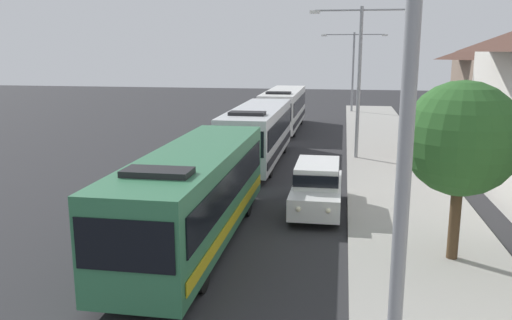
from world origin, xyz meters
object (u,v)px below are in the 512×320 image
at_px(bus_lead, 195,192).
at_px(streetlamp_mid, 360,67).
at_px(streetlamp_far, 353,63).
at_px(bus_middle, 284,108).
at_px(roadside_tree, 461,139).
at_px(streetlamp_near, 406,134).
at_px(bus_second_in_line, 258,132).
at_px(white_suv, 317,185).

bearing_deg(bus_lead, streetlamp_mid, 68.96).
relative_size(bus_lead, streetlamp_far, 1.45).
bearing_deg(bus_middle, roadside_tree, -72.53).
xyz_separation_m(streetlamp_near, streetlamp_mid, (0.00, 22.79, 0.07)).
relative_size(streetlamp_near, streetlamp_far, 1.07).
bearing_deg(bus_lead, streetlamp_far, 81.66).
distance_m(streetlamp_near, streetlamp_mid, 22.79).
height_order(bus_second_in_line, streetlamp_near, streetlamp_near).
height_order(streetlamp_mid, streetlamp_far, streetlamp_mid).
distance_m(bus_lead, white_suv, 5.57).
height_order(white_suv, streetlamp_near, streetlamp_near).
height_order(bus_second_in_line, white_suv, bus_second_in_line).
bearing_deg(bus_lead, white_suv, 48.06).
relative_size(bus_middle, streetlamp_far, 1.45).
xyz_separation_m(bus_middle, streetlamp_far, (5.40, 12.04, 3.20)).
height_order(bus_middle, streetlamp_far, streetlamp_far).
bearing_deg(bus_middle, streetlamp_near, -80.86).
relative_size(bus_middle, streetlamp_mid, 1.33).
height_order(bus_second_in_line, streetlamp_mid, streetlamp_mid).
relative_size(streetlamp_mid, streetlamp_far, 1.09).
height_order(white_suv, roadside_tree, roadside_tree).
relative_size(white_suv, streetlamp_near, 0.61).
bearing_deg(bus_lead, streetlamp_near, -58.35).
distance_m(bus_lead, streetlamp_far, 37.36).
xyz_separation_m(bus_lead, bus_middle, (-0.00, 24.79, -0.00)).
relative_size(bus_lead, roadside_tree, 2.11).
height_order(bus_lead, bus_middle, same).
relative_size(bus_middle, white_suv, 2.21).
xyz_separation_m(bus_middle, roadside_tree, (7.91, -25.12, 2.02)).
bearing_deg(roadside_tree, white_suv, 133.42).
relative_size(streetlamp_near, streetlamp_mid, 0.99).
height_order(white_suv, streetlamp_mid, streetlamp_mid).
distance_m(bus_second_in_line, streetlamp_mid, 6.65).
xyz_separation_m(bus_second_in_line, roadside_tree, (7.91, -12.73, 2.02)).
relative_size(bus_second_in_line, streetlamp_mid, 1.29).
xyz_separation_m(bus_second_in_line, streetlamp_near, (5.40, -21.16, 3.44)).
bearing_deg(bus_second_in_line, bus_lead, -90.00).
xyz_separation_m(bus_middle, streetlamp_mid, (5.40, -10.75, 3.51)).
height_order(bus_middle, streetlamp_near, streetlamp_near).
bearing_deg(bus_second_in_line, bus_middle, 90.00).
bearing_deg(streetlamp_near, bus_middle, 99.14).
relative_size(bus_second_in_line, streetlamp_far, 1.41).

